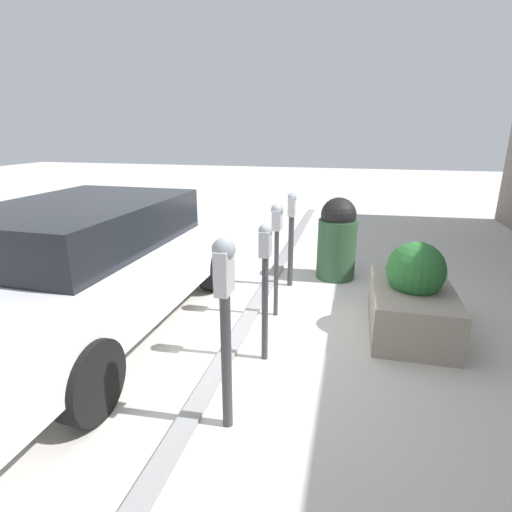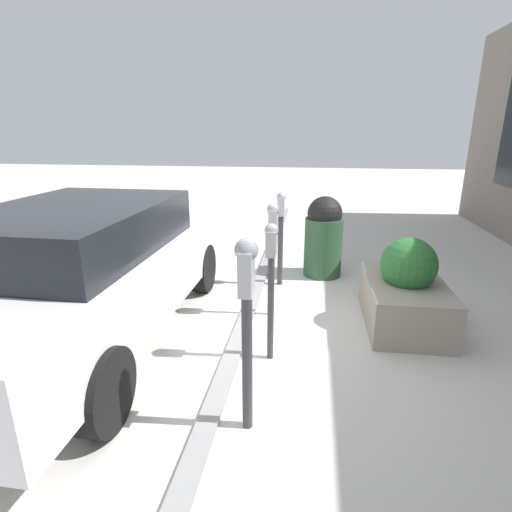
{
  "view_description": "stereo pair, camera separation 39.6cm",
  "coord_description": "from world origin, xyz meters",
  "px_view_note": "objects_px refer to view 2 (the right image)",
  "views": [
    {
      "loc": [
        -3.77,
        -1.0,
        2.09
      ],
      "look_at": [
        0.0,
        -0.08,
        0.86
      ],
      "focal_mm": 28.0,
      "sensor_mm": 36.0,
      "label": 1
    },
    {
      "loc": [
        -3.85,
        -0.62,
        2.09
      ],
      "look_at": [
        0.0,
        -0.08,
        0.86
      ],
      "focal_mm": 28.0,
      "sensor_mm": 36.0,
      "label": 2
    }
  ],
  "objects_px": {
    "parking_meter_middle": "(273,234)",
    "planter_box": "(405,292)",
    "parking_meter_fourth": "(281,228)",
    "parked_car_front": "(88,268)",
    "trash_bin": "(324,237)",
    "parking_meter_nearest": "(247,305)",
    "parking_meter_second": "(271,270)"
  },
  "relations": [
    {
      "from": "planter_box",
      "to": "trash_bin",
      "type": "bearing_deg",
      "value": 30.24
    },
    {
      "from": "parking_meter_nearest",
      "to": "parking_meter_second",
      "type": "distance_m",
      "value": 0.95
    },
    {
      "from": "parking_meter_second",
      "to": "parked_car_front",
      "type": "relative_size",
      "value": 0.31
    },
    {
      "from": "parking_meter_nearest",
      "to": "trash_bin",
      "type": "relative_size",
      "value": 1.21
    },
    {
      "from": "parked_car_front",
      "to": "parking_meter_nearest",
      "type": "bearing_deg",
      "value": -120.96
    },
    {
      "from": "trash_bin",
      "to": "planter_box",
      "type": "bearing_deg",
      "value": -149.76
    },
    {
      "from": "parked_car_front",
      "to": "trash_bin",
      "type": "bearing_deg",
      "value": -46.42
    },
    {
      "from": "parking_meter_nearest",
      "to": "parked_car_front",
      "type": "xyz_separation_m",
      "value": [
        1.13,
        1.82,
        -0.22
      ]
    },
    {
      "from": "trash_bin",
      "to": "parking_meter_fourth",
      "type": "bearing_deg",
      "value": 128.66
    },
    {
      "from": "parking_meter_second",
      "to": "trash_bin",
      "type": "distance_m",
      "value": 2.48
    },
    {
      "from": "parking_meter_fourth",
      "to": "parked_car_front",
      "type": "height_order",
      "value": "parked_car_front"
    },
    {
      "from": "planter_box",
      "to": "parked_car_front",
      "type": "xyz_separation_m",
      "value": [
        -0.73,
        3.28,
        0.38
      ]
    },
    {
      "from": "parking_meter_middle",
      "to": "parked_car_front",
      "type": "height_order",
      "value": "parked_car_front"
    },
    {
      "from": "parking_meter_fourth",
      "to": "parked_car_front",
      "type": "relative_size",
      "value": 0.3
    },
    {
      "from": "parking_meter_fourth",
      "to": "parked_car_front",
      "type": "xyz_separation_m",
      "value": [
        -1.74,
        1.81,
        -0.06
      ]
    },
    {
      "from": "parking_meter_second",
      "to": "parking_meter_middle",
      "type": "xyz_separation_m",
      "value": [
        0.95,
        0.08,
        0.09
      ]
    },
    {
      "from": "planter_box",
      "to": "trash_bin",
      "type": "relative_size",
      "value": 1.11
    },
    {
      "from": "parked_car_front",
      "to": "parking_meter_middle",
      "type": "bearing_deg",
      "value": -66.04
    },
    {
      "from": "parking_meter_middle",
      "to": "parking_meter_fourth",
      "type": "relative_size",
      "value": 1.02
    },
    {
      "from": "parking_meter_fourth",
      "to": "trash_bin",
      "type": "xyz_separation_m",
      "value": [
        0.48,
        -0.6,
        -0.22
      ]
    },
    {
      "from": "parking_meter_middle",
      "to": "trash_bin",
      "type": "distance_m",
      "value": 1.63
    },
    {
      "from": "parking_meter_second",
      "to": "parked_car_front",
      "type": "distance_m",
      "value": 1.9
    },
    {
      "from": "parking_meter_fourth",
      "to": "trash_bin",
      "type": "bearing_deg",
      "value": -51.34
    },
    {
      "from": "parking_meter_fourth",
      "to": "planter_box",
      "type": "relative_size",
      "value": 0.99
    },
    {
      "from": "parking_meter_fourth",
      "to": "parking_meter_middle",
      "type": "bearing_deg",
      "value": 179.31
    },
    {
      "from": "parking_meter_second",
      "to": "planter_box",
      "type": "xyz_separation_m",
      "value": [
        0.91,
        -1.4,
        -0.52
      ]
    },
    {
      "from": "planter_box",
      "to": "parked_car_front",
      "type": "bearing_deg",
      "value": 102.51
    },
    {
      "from": "parking_meter_middle",
      "to": "planter_box",
      "type": "bearing_deg",
      "value": -91.47
    },
    {
      "from": "trash_bin",
      "to": "parking_meter_middle",
      "type": "bearing_deg",
      "value": 157.27
    },
    {
      "from": "parking_meter_middle",
      "to": "trash_bin",
      "type": "height_order",
      "value": "parking_meter_middle"
    },
    {
      "from": "parking_meter_fourth",
      "to": "parked_car_front",
      "type": "distance_m",
      "value": 2.52
    },
    {
      "from": "parking_meter_second",
      "to": "planter_box",
      "type": "distance_m",
      "value": 1.75
    }
  ]
}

